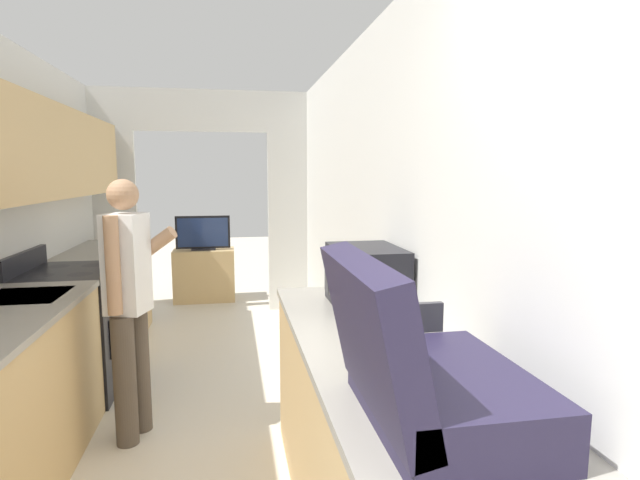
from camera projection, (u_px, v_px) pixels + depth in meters
wall_right at (402, 238)px, 2.67m from camera, size 0.06×7.55×2.50m
wall_far_with_doorway at (203, 189)px, 5.57m from camera, size 2.74×0.06×2.50m
counter_left at (56, 346)px, 3.30m from camera, size 0.62×3.96×0.90m
counter_right at (376, 447)px, 2.09m from camera, size 0.62×2.10×0.90m
range_oven at (72, 330)px, 3.63m from camera, size 0.66×0.78×1.04m
person at (128, 304)px, 2.94m from camera, size 0.50×0.44×1.56m
suitcase at (420, 374)px, 1.36m from camera, size 0.51×0.63×0.47m
microwave at (365, 277)px, 2.59m from camera, size 0.35×0.48×0.31m
tv_cabinet at (204, 275)px, 6.29m from camera, size 0.75×0.42×0.65m
television at (203, 233)px, 6.17m from camera, size 0.66×0.16×0.42m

